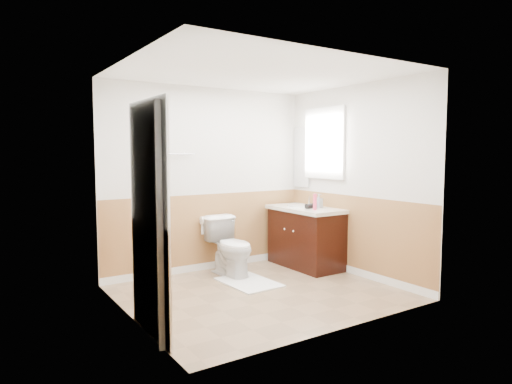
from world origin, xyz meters
TOP-DOWN VIEW (x-y plane):
  - floor at (0.00, 0.00)m, footprint 3.00×3.00m
  - ceiling at (0.00, 0.00)m, footprint 3.00×3.00m
  - wall_back at (0.00, 1.30)m, footprint 3.00×0.00m
  - wall_front at (0.00, -1.30)m, footprint 3.00×0.00m
  - wall_left at (-1.50, 0.00)m, footprint 0.00×3.00m
  - wall_right at (1.50, 0.00)m, footprint 0.00×3.00m
  - wainscot_back at (0.00, 1.29)m, footprint 3.00×0.00m
  - wainscot_front at (0.00, -1.29)m, footprint 3.00×0.00m
  - wainscot_left at (-1.49, 0.00)m, footprint 0.00×2.60m
  - wainscot_right at (1.49, 0.00)m, footprint 0.00×2.60m
  - toilet at (0.09, 0.84)m, footprint 0.46×0.77m
  - bath_mat at (0.09, 0.40)m, footprint 0.58×0.82m
  - vanity_cabinet at (1.21, 0.66)m, footprint 0.55×1.10m
  - vanity_knob_left at (0.91, 0.56)m, footprint 0.03×0.03m
  - vanity_knob_right at (0.91, 0.76)m, footprint 0.03×0.03m
  - countertop at (1.20, 0.66)m, footprint 0.60×1.15m
  - sink_basin at (1.21, 0.81)m, footprint 0.36×0.36m
  - faucet at (1.39, 0.81)m, footprint 0.02×0.02m
  - lotion_bottle at (1.11, 0.36)m, footprint 0.05×0.05m
  - soap_dispenser at (1.33, 0.53)m, footprint 0.11×0.11m
  - hair_dryer_body at (1.16, 0.51)m, footprint 0.14×0.07m
  - hair_dryer_handle at (1.13, 0.56)m, footprint 0.03×0.03m
  - mirror_panel at (1.48, 1.10)m, footprint 0.02×0.35m
  - window_frame at (1.47, 0.59)m, footprint 0.04×0.80m
  - window_glass at (1.49, 0.59)m, footprint 0.01×0.70m
  - door at (-1.40, -0.45)m, footprint 0.29×0.78m
  - door_frame at (-1.48, -0.45)m, footprint 0.02×0.92m
  - door_knob at (-1.34, -0.12)m, footprint 0.06×0.06m
  - towel_bar at (-0.55, 1.25)m, footprint 0.62×0.02m
  - tp_holder_bar at (-0.10, 1.23)m, footprint 0.14×0.02m
  - tp_roll at (-0.10, 1.23)m, footprint 0.10×0.11m
  - tp_sheet at (-0.10, 1.23)m, footprint 0.10×0.01m

SIDE VIEW (x-z plane):
  - floor at x=0.00m, z-range 0.00..0.00m
  - bath_mat at x=0.09m, z-range 0.00..0.02m
  - toilet at x=0.09m, z-range 0.00..0.77m
  - vanity_cabinet at x=1.21m, z-range 0.00..0.80m
  - wainscot_back at x=0.00m, z-range -1.00..2.00m
  - wainscot_front at x=0.00m, z-range -1.00..2.00m
  - wainscot_left at x=-1.49m, z-range -0.80..1.80m
  - wainscot_right at x=1.49m, z-range -0.80..1.80m
  - vanity_knob_left at x=0.91m, z-range 0.53..0.57m
  - vanity_knob_right at x=0.91m, z-range 0.53..0.57m
  - tp_sheet at x=-0.10m, z-range 0.51..0.67m
  - tp_holder_bar at x=-0.10m, z-range 0.69..0.71m
  - tp_roll at x=-0.10m, z-range 0.64..0.76m
  - countertop at x=1.20m, z-range 0.80..0.85m
  - hair_dryer_handle at x=1.13m, z-range 0.82..0.89m
  - sink_basin at x=1.21m, z-range 0.85..0.87m
  - hair_dryer_body at x=1.16m, z-range 0.85..0.92m
  - faucet at x=1.39m, z-range 0.85..0.99m
  - soap_dispenser at x=1.33m, z-range 0.85..1.04m
  - door_knob at x=-1.34m, z-range 0.92..0.98m
  - lotion_bottle at x=1.11m, z-range 0.85..1.07m
  - door at x=-1.40m, z-range 0.00..2.04m
  - door_frame at x=-1.48m, z-range -0.02..2.08m
  - wall_back at x=0.00m, z-range -0.25..2.75m
  - wall_front at x=0.00m, z-range -0.25..2.75m
  - wall_left at x=-1.50m, z-range -0.25..2.75m
  - wall_right at x=1.50m, z-range -0.25..2.75m
  - mirror_panel at x=1.48m, z-range 1.10..2.00m
  - towel_bar at x=-0.55m, z-range 1.59..1.61m
  - window_frame at x=1.47m, z-range 1.25..2.25m
  - window_glass at x=1.49m, z-range 1.30..2.20m
  - ceiling at x=0.00m, z-range 2.50..2.50m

